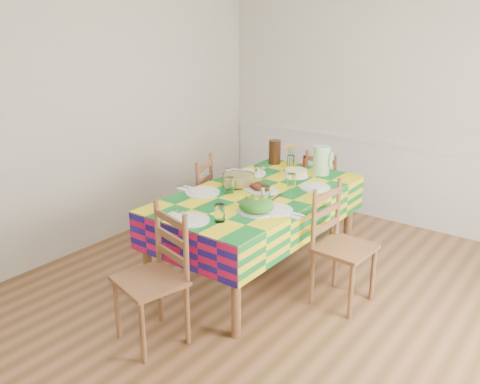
% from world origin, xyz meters
% --- Properties ---
extents(room, '(4.58, 5.08, 2.78)m').
position_xyz_m(room, '(0.00, 0.00, 1.35)').
color(room, brown).
rests_on(room, ground).
extents(wainscot, '(4.41, 0.06, 0.92)m').
position_xyz_m(wainscot, '(0.00, 2.48, 0.49)').
color(wainscot, white).
rests_on(wainscot, room).
extents(dining_table, '(1.08, 2.02, 0.78)m').
position_xyz_m(dining_table, '(-0.54, 0.52, 0.70)').
color(dining_table, brown).
rests_on(dining_table, room).
extents(setting_near_head, '(0.46, 0.31, 0.14)m').
position_xyz_m(setting_near_head, '(-0.50, -0.29, 0.81)').
color(setting_near_head, white).
rests_on(setting_near_head, dining_table).
extents(setting_left_near, '(0.55, 0.33, 0.15)m').
position_xyz_m(setting_left_near, '(-0.84, 0.24, 0.82)').
color(setting_left_near, white).
rests_on(setting_left_near, dining_table).
extents(setting_left_far, '(0.56, 0.33, 0.15)m').
position_xyz_m(setting_left_far, '(-0.84, 0.85, 0.82)').
color(setting_left_far, white).
rests_on(setting_left_far, dining_table).
extents(setting_right_near, '(0.53, 0.31, 0.14)m').
position_xyz_m(setting_right_near, '(-0.23, 0.26, 0.81)').
color(setting_right_near, white).
rests_on(setting_right_near, dining_table).
extents(setting_right_far, '(0.51, 0.30, 0.13)m').
position_xyz_m(setting_right_far, '(-0.25, 0.86, 0.81)').
color(setting_right_far, white).
rests_on(setting_right_far, dining_table).
extents(meat_platter, '(0.33, 0.23, 0.06)m').
position_xyz_m(meat_platter, '(-0.54, 0.55, 0.81)').
color(meat_platter, white).
rests_on(meat_platter, dining_table).
extents(salad_platter, '(0.31, 0.31, 0.13)m').
position_xyz_m(salad_platter, '(-0.28, 0.12, 0.83)').
color(salad_platter, white).
rests_on(salad_platter, dining_table).
extents(pasta_bowl, '(0.29, 0.29, 0.10)m').
position_xyz_m(pasta_bowl, '(-0.80, 0.56, 0.84)').
color(pasta_bowl, white).
rests_on(pasta_bowl, dining_table).
extents(cake, '(0.25, 0.25, 0.07)m').
position_xyz_m(cake, '(-0.52, 1.11, 0.82)').
color(cake, white).
rests_on(cake, dining_table).
extents(serving_utensils, '(0.15, 0.33, 0.01)m').
position_xyz_m(serving_utensils, '(-0.35, 0.42, 0.79)').
color(serving_utensils, black).
rests_on(serving_utensils, dining_table).
extents(flower_vase, '(0.15, 0.13, 0.25)m').
position_xyz_m(flower_vase, '(-0.71, 1.33, 0.89)').
color(flower_vase, white).
rests_on(flower_vase, dining_table).
extents(hot_sauce, '(0.03, 0.03, 0.14)m').
position_xyz_m(hot_sauce, '(-0.58, 1.37, 0.85)').
color(hot_sauce, '#AE2A0D').
rests_on(hot_sauce, dining_table).
extents(green_pitcher, '(0.16, 0.16, 0.28)m').
position_xyz_m(green_pitcher, '(-0.36, 1.32, 0.92)').
color(green_pitcher, '#A0CF92').
rests_on(green_pitcher, dining_table).
extents(tea_pitcher, '(0.12, 0.12, 0.25)m').
position_xyz_m(tea_pitcher, '(-0.93, 1.36, 0.91)').
color(tea_pitcher, black).
rests_on(tea_pitcher, dining_table).
extents(name_card, '(0.08, 0.02, 0.02)m').
position_xyz_m(name_card, '(-0.52, -0.46, 0.79)').
color(name_card, white).
rests_on(name_card, dining_table).
extents(chair_near, '(0.53, 0.51, 0.99)m').
position_xyz_m(chair_near, '(-0.53, -0.75, 0.49)').
color(chair_near, brown).
rests_on(chair_near, room).
extents(chair_far, '(0.40, 0.39, 0.90)m').
position_xyz_m(chair_far, '(-0.54, 1.79, 0.44)').
color(chair_far, brown).
rests_on(chair_far, room).
extents(chair_left, '(0.53, 0.54, 0.97)m').
position_xyz_m(chair_left, '(-1.35, 0.53, 0.48)').
color(chair_left, brown).
rests_on(chair_left, room).
extents(chair_right, '(0.44, 0.46, 0.98)m').
position_xyz_m(chair_right, '(0.26, 0.52, 0.48)').
color(chair_right, brown).
rests_on(chair_right, room).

